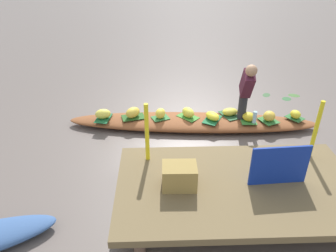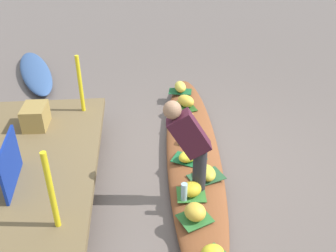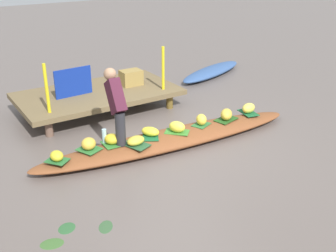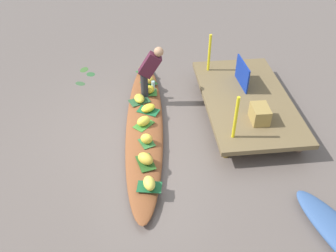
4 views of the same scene
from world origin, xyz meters
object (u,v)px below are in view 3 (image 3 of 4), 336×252
Objects in this scene: vendor_boat at (172,139)px; banana_bunch_7 at (136,141)px; banana_bunch_5 at (150,131)px; banana_bunch_8 at (112,139)px; banana_bunch_0 at (226,114)px; banana_bunch_6 at (57,156)px; water_bottle at (104,136)px; market_banner at (73,82)px; banana_bunch_1 at (89,144)px; moored_boat at (212,71)px; banana_bunch_4 at (177,127)px; banana_bunch_2 at (201,120)px; banana_bunch_3 at (249,108)px; vendor_person at (116,102)px; produce_crate at (131,78)px.

banana_bunch_7 is (-0.73, -0.06, 0.18)m from vendor_boat.
banana_bunch_5 is 0.68m from banana_bunch_8.
banana_bunch_0 is 1.89m from banana_bunch_7.
banana_bunch_6 is (-1.60, -0.01, 0.00)m from banana_bunch_5.
market_banner reaches higher than water_bottle.
market_banner is at bearing 85.26° from banana_bunch_8.
vendor_boat is at bearing 5.03° from banana_bunch_7.
banana_bunch_8 is at bearing 174.41° from banana_bunch_0.
banana_bunch_1 is 0.99× the size of banana_bunch_8.
vendor_boat is 0.42m from banana_bunch_5.
banana_bunch_7 reaches higher than moored_boat.
banana_bunch_4 reaches higher than banana_bunch_8.
banana_bunch_4 is 1.28× the size of banana_bunch_6.
banana_bunch_2 is 1.00× the size of banana_bunch_6.
market_banner reaches higher than banana_bunch_8.
banana_bunch_0 is 1.05× the size of banana_bunch_3.
vendor_person is 2.44m from produce_crate.
banana_bunch_0 is at bearing -6.50° from vendor_person.
vendor_person reaches higher than banana_bunch_7.
banana_bunch_0 is 2.20m from banana_bunch_8.
moored_boat is at bearing 6.10° from market_banner.
banana_bunch_4 is (0.09, -0.02, 0.21)m from vendor_boat.
banana_bunch_2 is at bearing -1.93° from banana_bunch_6.
banana_bunch_8 is at bearing -2.07° from banana_bunch_1.
banana_bunch_6 is (-3.12, 0.14, -0.02)m from banana_bunch_0.
banana_bunch_3 is at bearing 0.03° from banana_bunch_4.
banana_bunch_2 is at bearing -84.49° from produce_crate.
water_bottle is 0.31× the size of market_banner.
banana_bunch_2 reaches higher than banana_bunch_8.
banana_bunch_0 is 2.29m from water_bottle.
moored_boat is 5.30m from banana_bunch_1.
banana_bunch_3 is 0.38× the size of market_banner.
banana_bunch_2 is (-2.52, -2.87, 0.21)m from moored_boat.
water_bottle reaches higher than banana_bunch_2.
water_bottle is (-1.74, 0.26, 0.02)m from banana_bunch_2.
banana_bunch_6 is 0.19× the size of vendor_person.
market_banner is at bearing 82.62° from water_bottle.
produce_crate is at bearing 120.43° from banana_bunch_3.
produce_crate is at bearing 63.35° from banana_bunch_7.
moored_boat is 2.85m from produce_crate.
vendor_boat is 15.39× the size of banana_bunch_5.
water_bottle reaches higher than banana_bunch_5.
banana_bunch_8 is at bearing -49.49° from water_bottle.
banana_bunch_2 is 0.93× the size of banana_bunch_8.
market_banner reaches higher than produce_crate.
banana_bunch_2 is 0.29× the size of market_banner.
vendor_boat is 1.07m from banana_bunch_8.
market_banner reaches higher than banana_bunch_3.
vendor_person reaches higher than vendor_boat.
produce_crate reaches higher than banana_bunch_7.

